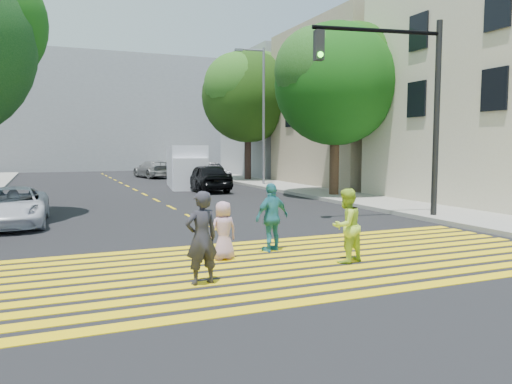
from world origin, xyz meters
TOP-DOWN VIEW (x-y plane):
  - ground at (0.00, 0.00)m, footprint 120.00×120.00m
  - sidewalk_right at (8.50, 15.00)m, footprint 3.00×60.00m
  - crosswalk at (0.00, 1.28)m, footprint 13.40×5.30m
  - lane_line at (0.00, 22.50)m, footprint 0.12×34.40m
  - building_right_tan at (15.00, 19.00)m, footprint 10.00×10.00m
  - building_right_grey at (15.00, 30.00)m, footprint 10.00×10.00m
  - backdrop_block at (0.00, 48.00)m, footprint 30.00×8.00m
  - tree_right_near at (8.42, 12.94)m, footprint 6.86×6.36m
  - tree_right_far at (8.77, 25.21)m, footprint 8.25×8.11m
  - pedestrian_man at (-2.14, 0.45)m, footprint 0.68×0.50m
  - pedestrian_woman at (1.23, 0.92)m, footprint 0.93×0.82m
  - pedestrian_child at (-1.13, 2.17)m, footprint 0.70×0.52m
  - pedestrian_extra at (0.24, 2.59)m, footprint 1.04×0.66m
  - white_sedan at (-5.72, 9.29)m, footprint 2.19×4.45m
  - dark_car_near at (3.51, 18.44)m, footprint 1.87×4.54m
  - silver_car at (3.12, 31.54)m, footprint 2.73×5.02m
  - dark_car_parked at (5.46, 24.25)m, footprint 2.08×4.38m
  - white_van at (3.18, 21.41)m, footprint 2.85×5.68m
  - traffic_signal at (6.37, 5.43)m, footprint 4.52×1.03m
  - street_lamp at (7.70, 20.48)m, footprint 1.93×0.31m

SIDE VIEW (x-z plane):
  - ground at x=0.00m, z-range 0.00..0.00m
  - lane_line at x=0.00m, z-range 0.00..0.01m
  - crosswalk at x=0.00m, z-range 0.00..0.01m
  - sidewalk_right at x=8.50m, z-range 0.00..0.15m
  - white_sedan at x=-5.72m, z-range 0.00..1.22m
  - pedestrian_child at x=-1.13m, z-range 0.00..1.31m
  - silver_car at x=3.12m, z-range 0.00..1.38m
  - dark_car_parked at x=5.46m, z-range 0.00..1.39m
  - dark_car_near at x=3.51m, z-range 0.00..1.54m
  - pedestrian_woman at x=1.23m, z-range 0.00..1.61m
  - pedestrian_extra at x=0.24m, z-range 0.00..1.64m
  - pedestrian_man at x=-2.14m, z-range 0.00..1.71m
  - white_van at x=3.18m, z-range -0.06..2.50m
  - traffic_signal at x=6.37m, z-range 0.99..7.69m
  - street_lamp at x=7.70m, z-range 0.63..9.17m
  - building_right_tan at x=15.00m, z-range 0.00..10.00m
  - building_right_grey at x=15.00m, z-range 0.00..10.00m
  - tree_right_near at x=8.42m, z-range 1.52..10.11m
  - backdrop_block at x=0.00m, z-range 0.00..12.00m
  - tree_right_far at x=8.77m, z-range 1.66..11.10m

